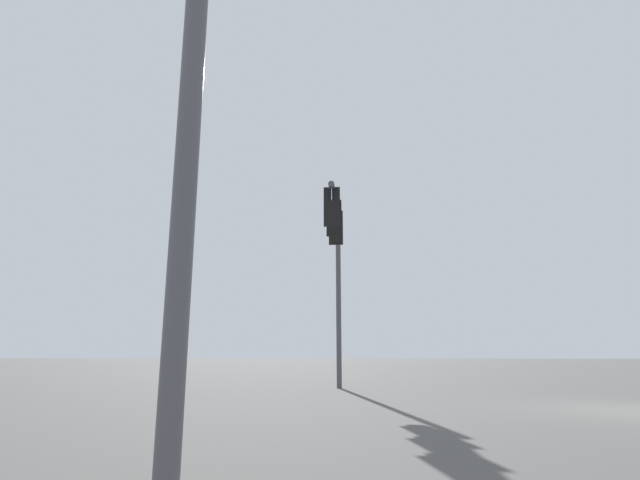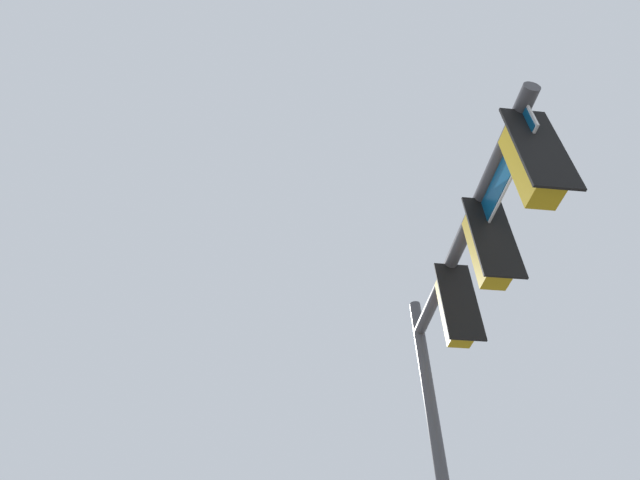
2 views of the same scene
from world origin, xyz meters
TOP-DOWN VIEW (x-y plane):
  - signal_pole_near at (-5.10, -7.46)m, footprint 4.94×0.68m

SIDE VIEW (x-z plane):
  - signal_pole_near at x=-5.10m, z-range 1.76..8.84m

